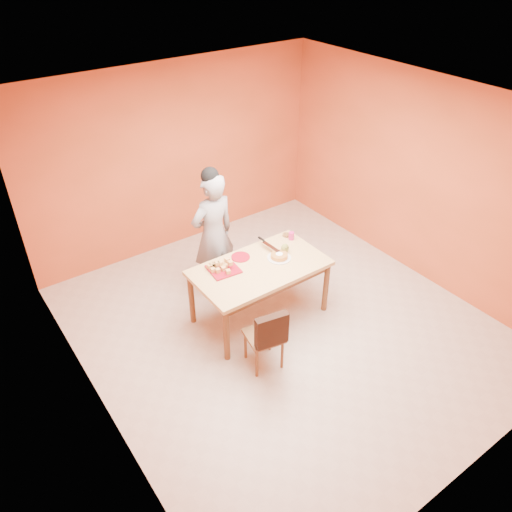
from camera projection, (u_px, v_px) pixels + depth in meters
floor at (283, 326)px, 6.17m from camera, size 5.00×5.00×0.00m
ceiling at (292, 110)px, 4.65m from camera, size 5.00×5.00×0.00m
wall_back at (177, 158)px, 7.09m from camera, size 4.50×0.00×4.50m
wall_left at (84, 313)px, 4.32m from camera, size 0.00×5.00×5.00m
wall_right at (422, 180)px, 6.49m from camera, size 0.00×5.00×5.00m
dining_table at (260, 273)px, 5.96m from camera, size 1.60×0.90×0.76m
dining_chair at (265, 335)px, 5.41m from camera, size 0.45×0.51×0.83m
pastry_pile at (223, 265)px, 5.81m from camera, size 0.30×0.30×0.10m
person at (213, 235)px, 6.33m from camera, size 0.64×0.44×1.69m
pastry_platter at (223, 269)px, 5.85m from camera, size 0.37×0.37×0.02m
red_dinner_plate at (241, 257)px, 6.06m from camera, size 0.23×0.23×0.01m
white_cake_plate at (279, 258)px, 6.05m from camera, size 0.35×0.35×0.01m
sponge_cake at (279, 256)px, 6.03m from camera, size 0.21×0.21×0.05m
cake_server at (271, 247)px, 6.14m from camera, size 0.07×0.30×0.01m
egg_ornament at (285, 249)px, 6.11m from camera, size 0.13×0.12×0.13m
magenta_glass at (291, 236)px, 6.38m from camera, size 0.09×0.09×0.10m
checker_tin at (286, 235)px, 6.47m from camera, size 0.12×0.12×0.03m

